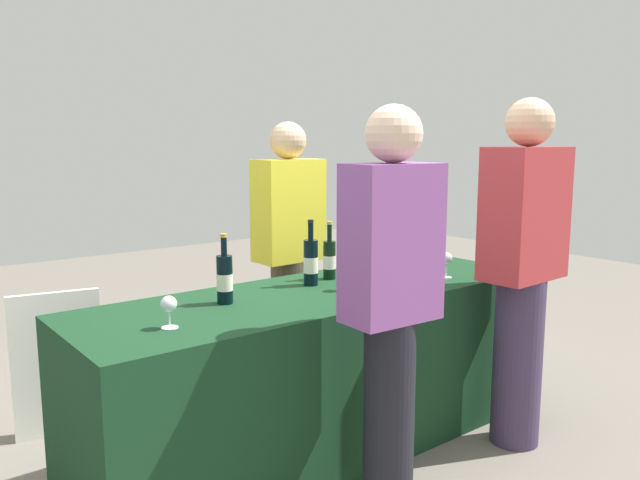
% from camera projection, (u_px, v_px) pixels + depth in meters
% --- Properties ---
extents(ground_plane, '(12.00, 12.00, 0.00)m').
position_uv_depth(ground_plane, '(320.00, 444.00, 3.20)').
color(ground_plane, slate).
extents(tasting_table, '(2.42, 0.77, 0.80)m').
position_uv_depth(tasting_table, '(320.00, 369.00, 3.14)').
color(tasting_table, '#14381E').
rests_on(tasting_table, ground_plane).
extents(wine_bottle_0, '(0.07, 0.07, 0.32)m').
position_uv_depth(wine_bottle_0, '(225.00, 279.00, 2.82)').
color(wine_bottle_0, black).
rests_on(wine_bottle_0, tasting_table).
extents(wine_bottle_1, '(0.07, 0.07, 0.33)m').
position_uv_depth(wine_bottle_1, '(311.00, 262.00, 3.17)').
color(wine_bottle_1, black).
rests_on(wine_bottle_1, tasting_table).
extents(wine_bottle_2, '(0.07, 0.07, 0.31)m').
position_uv_depth(wine_bottle_2, '(329.00, 259.00, 3.32)').
color(wine_bottle_2, black).
rests_on(wine_bottle_2, tasting_table).
extents(wine_bottle_3, '(0.08, 0.08, 0.33)m').
position_uv_depth(wine_bottle_3, '(408.00, 245.00, 3.68)').
color(wine_bottle_3, black).
rests_on(wine_bottle_3, tasting_table).
extents(wine_glass_0, '(0.07, 0.07, 0.13)m').
position_uv_depth(wine_glass_0, '(169.00, 306.00, 2.45)').
color(wine_glass_0, silver).
rests_on(wine_glass_0, tasting_table).
extents(wine_glass_1, '(0.06, 0.06, 0.14)m').
position_uv_depth(wine_glass_1, '(345.00, 271.00, 3.07)').
color(wine_glass_1, silver).
rests_on(wine_glass_1, tasting_table).
extents(wine_glass_2, '(0.06, 0.06, 0.14)m').
position_uv_depth(wine_glass_2, '(370.00, 270.00, 3.05)').
color(wine_glass_2, silver).
rests_on(wine_glass_2, tasting_table).
extents(wine_glass_3, '(0.06, 0.06, 0.14)m').
position_uv_depth(wine_glass_3, '(447.00, 260.00, 3.35)').
color(wine_glass_3, silver).
rests_on(wine_glass_3, tasting_table).
extents(server_pouring, '(0.41, 0.23, 1.63)m').
position_uv_depth(server_pouring, '(289.00, 248.00, 3.80)').
color(server_pouring, brown).
rests_on(server_pouring, ground_plane).
extents(guest_0, '(0.39, 0.23, 1.66)m').
position_uv_depth(guest_0, '(391.00, 298.00, 2.48)').
color(guest_0, black).
rests_on(guest_0, ground_plane).
extents(guest_1, '(0.45, 0.26, 1.72)m').
position_uv_depth(guest_1, '(522.00, 263.00, 3.09)').
color(guest_1, '#3F3351').
rests_on(guest_1, ground_plane).
extents(menu_board, '(0.44, 0.12, 0.76)m').
position_uv_depth(menu_board, '(57.00, 364.00, 3.25)').
color(menu_board, white).
rests_on(menu_board, ground_plane).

